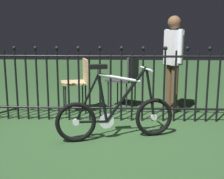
{
  "coord_description": "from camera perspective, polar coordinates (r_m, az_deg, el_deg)",
  "views": [
    {
      "loc": [
        0.23,
        -3.44,
        1.27
      ],
      "look_at": [
        0.06,
        0.2,
        0.55
      ],
      "focal_mm": 47.17,
      "sensor_mm": 36.0,
      "label": 1
    }
  ],
  "objects": [
    {
      "name": "chair_tan",
      "position": [
        4.7,
        -6.47,
        2.01
      ],
      "size": [
        0.49,
        0.49,
        0.84
      ],
      "color": "black",
      "rests_on": "ground"
    },
    {
      "name": "ground_plane",
      "position": [
        3.67,
        -1.11,
        -9.06
      ],
      "size": [
        20.0,
        20.0,
        0.0
      ],
      "primitive_type": "plane",
      "color": "#274524"
    },
    {
      "name": "iron_fence",
      "position": [
        4.18,
        -1.5,
        1.49
      ],
      "size": [
        3.97,
        0.07,
        1.11
      ],
      "color": "black",
      "rests_on": "ground"
    },
    {
      "name": "person_visitor",
      "position": [
        4.75,
        11.75,
        6.35
      ],
      "size": [
        0.28,
        0.45,
        1.51
      ],
      "color": "#4C3823",
      "rests_on": "ground"
    },
    {
      "name": "chair_charcoal",
      "position": [
        4.97,
        2.8,
        2.57
      ],
      "size": [
        0.58,
        0.58,
        0.86
      ],
      "color": "black",
      "rests_on": "ground"
    },
    {
      "name": "bicycle",
      "position": [
        3.51,
        0.75,
        -4.81
      ],
      "size": [
        1.4,
        0.5,
        0.9
      ],
      "color": "black",
      "rests_on": "ground"
    }
  ]
}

